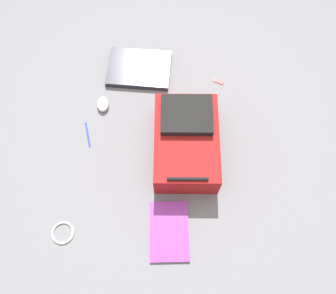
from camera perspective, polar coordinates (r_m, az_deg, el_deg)
ground_plane at (r=1.83m, az=-0.09°, el=1.18°), size 3.90×3.90×0.00m
backpack at (r=1.73m, az=2.92°, el=0.89°), size 0.35×0.49×0.20m
laptop at (r=2.04m, az=-4.67°, el=12.41°), size 0.39×0.31×0.03m
book_comic at (r=1.68m, az=0.21°, el=-13.33°), size 0.20×0.29×0.01m
computer_mouse at (r=1.94m, az=-10.42°, el=6.78°), size 0.06×0.09×0.04m
cable_coil at (r=1.75m, az=-16.53°, el=-13.05°), size 0.11×0.11×0.01m
pen_black at (r=1.89m, az=-12.77°, el=2.01°), size 0.03×0.14×0.01m
usb_stick at (r=2.02m, az=8.13°, el=10.34°), size 0.06×0.04×0.01m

